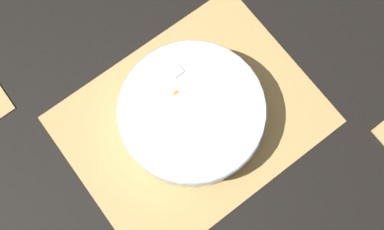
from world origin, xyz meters
name	(u,v)px	position (x,y,z in m)	size (l,w,h in m)	color
ground_plane	(192,120)	(0.00, 0.00, 0.00)	(6.00, 6.00, 0.00)	black
bamboo_mat_center	(192,119)	(0.00, 0.00, 0.00)	(0.46, 0.35, 0.01)	tan
fruit_salad_bowl	(192,113)	(0.00, 0.00, 0.05)	(0.26, 0.26, 0.07)	silver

